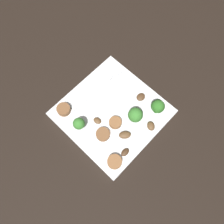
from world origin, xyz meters
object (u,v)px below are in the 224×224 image
Objects in this scene: mushroom_2 at (151,126)px; mushroom_4 at (97,121)px; fork at (102,85)px; broccoli_floret_1 at (79,124)px; mushroom_1 at (125,135)px; mushroom_0 at (141,97)px; mushroom_3 at (125,152)px; sausage_slice_1 at (115,123)px; plate at (112,113)px; sausage_slice_0 at (64,110)px; broccoli_floret_2 at (135,115)px; sausage_slice_2 at (115,162)px; sausage_slice_3 at (103,134)px; broccoli_floret_0 at (158,107)px.

mushroom_4 is (-0.08, 0.11, -0.00)m from mushroom_2.
fork is 4.30× the size of broccoli_floret_1.
fork is at bearing 37.76° from mushroom_4.
mushroom_1 is 1.45× the size of mushroom_4.
mushroom_0 is 1.06× the size of mushroom_3.
sausage_slice_1 is 0.04m from mushroom_1.
fork is 7.40× the size of mushroom_2.
sausage_slice_0 is at bearing 131.95° from plate.
mushroom_3 is at bearing -119.00° from sausage_slice_1.
mushroom_2 reaches higher than mushroom_3.
sausage_slice_1 is 1.39× the size of mushroom_3.
mushroom_3 is at bearing -153.10° from mushroom_0.
sausage_slice_1 is at bearing 80.22° from mushroom_1.
broccoli_floret_2 reaches higher than broccoli_floret_1.
sausage_slice_1 is 0.91× the size of sausage_slice_2.
broccoli_floret_1 is at bearing 103.44° from mushroom_3.
mushroom_0 is at bearing 26.33° from broccoli_floret_2.
sausage_slice_3 is at bearing -79.00° from sausage_slice_0.
mushroom_0 reaches higher than fork.
broccoli_floret_1 reaches higher than mushroom_0.
sausage_slice_0 is at bearing 126.50° from broccoli_floret_2.
plate is at bearing -12.46° from mushroom_4.
mushroom_3 reaches higher than plate.
sausage_slice_3 is 1.42× the size of mushroom_0.
plate is 0.13m from sausage_slice_0.
broccoli_floret_0 is at bearing -25.55° from broccoli_floret_2.
mushroom_4 is (0.04, -0.08, -0.00)m from sausage_slice_0.
broccoli_floret_0 is at bearing -21.21° from sausage_slice_3.
sausage_slice_3 reaches higher than mushroom_4.
sausage_slice_2 is at bearing -137.57° from sausage_slice_1.
mushroom_1 is at bearing -99.78° from sausage_slice_1.
mushroom_3 is (0.03, -0.13, -0.02)m from broccoli_floret_1.
fork is 5.07× the size of sausage_slice_2.
mushroom_1 is (-0.11, -0.04, 0.00)m from mushroom_0.
plate is 6.98× the size of sausage_slice_0.
mushroom_1 is at bearing 22.22° from sausage_slice_2.
mushroom_0 is 0.08m from mushroom_2.
broccoli_floret_2 reaches higher than sausage_slice_0.
plate is 0.07m from sausage_slice_3.
sausage_slice_0 is 1.41× the size of mushroom_0.
broccoli_floret_0 is (0.08, -0.08, 0.04)m from plate.
sausage_slice_0 is (0.00, 0.06, -0.02)m from broccoli_floret_1.
plate is 0.08m from fork.
sausage_slice_3 is (0.02, -0.12, -0.00)m from sausage_slice_0.
broccoli_floret_0 is 0.16m from mushroom_4.
broccoli_floret_0 is 1.44× the size of sausage_slice_2.
broccoli_floret_2 is 1.51× the size of sausage_slice_1.
mushroom_3 reaches higher than fork.
fork is 3.53× the size of broccoli_floret_0.
broccoli_floret_0 is at bearing 6.64° from mushroom_3.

